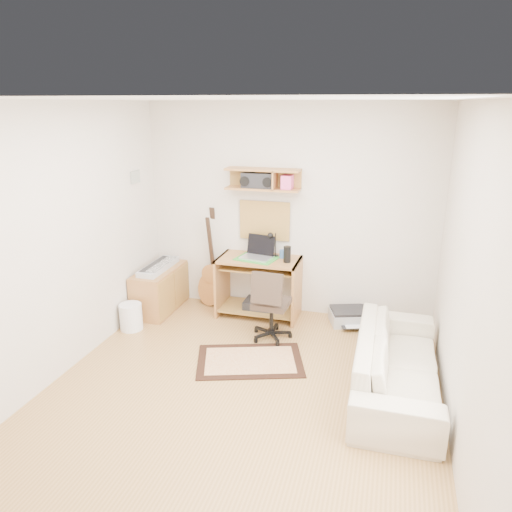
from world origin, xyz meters
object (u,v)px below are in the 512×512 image
(desk, at_px, (259,287))
(cabinet, at_px, (160,289))
(task_chair, at_px, (272,303))
(sofa, at_px, (398,354))
(printer, at_px, (349,317))

(desk, xyz_separation_m, cabinet, (-1.28, -0.18, -0.10))
(task_chair, relative_size, sofa, 0.45)
(desk, distance_m, sofa, 2.11)
(sofa, bearing_deg, cabinet, 69.57)
(cabinet, relative_size, sofa, 0.48)
(cabinet, distance_m, printer, 2.43)
(printer, bearing_deg, sofa, -86.82)
(desk, relative_size, printer, 2.20)
(desk, height_order, task_chair, task_chair)
(task_chair, bearing_deg, printer, 40.90)
(cabinet, bearing_deg, printer, 5.67)
(cabinet, height_order, sofa, sofa)
(desk, height_order, cabinet, desk)
(desk, bearing_deg, task_chair, -61.69)
(desk, relative_size, task_chair, 1.18)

